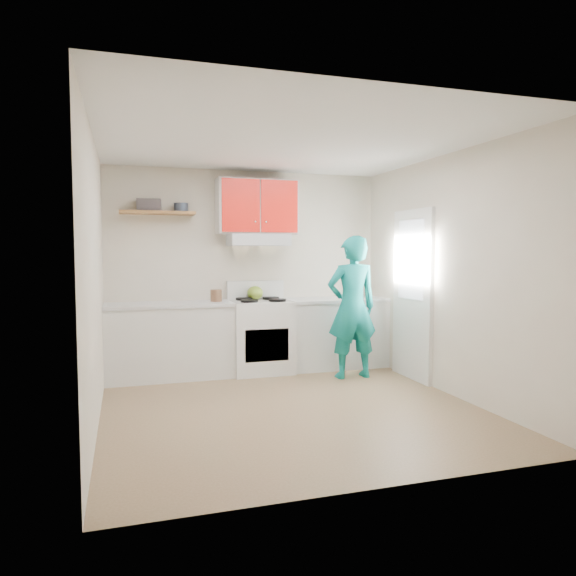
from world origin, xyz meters
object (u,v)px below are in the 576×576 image
object	(u,v)px
kettle	(255,293)
person	(352,307)
stove	(261,336)
tin	(181,208)
crock	(216,296)

from	to	relation	value
kettle	person	world-z (taller)	person
stove	person	bearing A→B (deg)	-31.75
tin	stove	bearing A→B (deg)	-11.04
crock	person	distance (m)	1.69
crock	kettle	bearing A→B (deg)	13.78
kettle	crock	world-z (taller)	kettle
tin	kettle	xyz separation A→B (m)	(0.93, -0.02, -1.08)
tin	kettle	bearing A→B (deg)	-1.10
tin	kettle	distance (m)	1.43
tin	person	bearing A→B (deg)	-22.32
crock	person	bearing A→B (deg)	-22.86
stove	kettle	xyz separation A→B (m)	(-0.03, 0.17, 0.55)
tin	crock	world-z (taller)	tin
tin	crock	xyz separation A→B (m)	(0.40, -0.15, -1.11)
tin	person	world-z (taller)	tin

